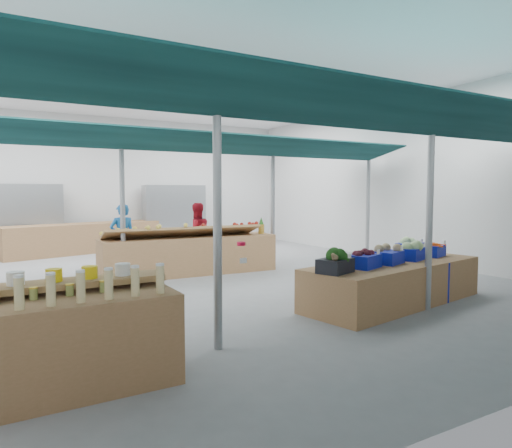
{
  "coord_description": "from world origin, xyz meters",
  "views": [
    {
      "loc": [
        -3.14,
        -8.67,
        1.79
      ],
      "look_at": [
        0.86,
        -1.6,
        1.22
      ],
      "focal_mm": 32.0,
      "sensor_mm": 36.0,
      "label": 1
    }
  ],
  "objects_px": {
    "veg_counter": "(394,283)",
    "vendor_right": "(197,234)",
    "crate_stack": "(428,282)",
    "bottle_shelf": "(67,339)",
    "vendor_left": "(122,237)",
    "fruit_counter": "(190,255)"
  },
  "relations": [
    {
      "from": "bottle_shelf",
      "to": "vendor_right",
      "type": "xyz_separation_m",
      "value": [
        3.72,
        6.08,
        0.3
      ]
    },
    {
      "from": "bottle_shelf",
      "to": "vendor_right",
      "type": "distance_m",
      "value": 7.13
    },
    {
      "from": "bottle_shelf",
      "to": "vendor_left",
      "type": "height_order",
      "value": "vendor_left"
    },
    {
      "from": "bottle_shelf",
      "to": "veg_counter",
      "type": "bearing_deg",
      "value": 8.54
    },
    {
      "from": "fruit_counter",
      "to": "vendor_right",
      "type": "height_order",
      "value": "vendor_right"
    },
    {
      "from": "crate_stack",
      "to": "vendor_right",
      "type": "xyz_separation_m",
      "value": [
        -1.83,
        5.44,
        0.44
      ]
    },
    {
      "from": "fruit_counter",
      "to": "crate_stack",
      "type": "bearing_deg",
      "value": -59.13
    },
    {
      "from": "bottle_shelf",
      "to": "crate_stack",
      "type": "height_order",
      "value": "bottle_shelf"
    },
    {
      "from": "vendor_right",
      "to": "fruit_counter",
      "type": "bearing_deg",
      "value": 63.03
    },
    {
      "from": "veg_counter",
      "to": "vendor_right",
      "type": "xyz_separation_m",
      "value": [
        -1.29,
        5.23,
        0.43
      ]
    },
    {
      "from": "fruit_counter",
      "to": "vendor_left",
      "type": "distance_m",
      "value": 1.67
    },
    {
      "from": "vendor_left",
      "to": "fruit_counter",
      "type": "bearing_deg",
      "value": 139.13
    },
    {
      "from": "bottle_shelf",
      "to": "crate_stack",
      "type": "relative_size",
      "value": 2.94
    },
    {
      "from": "bottle_shelf",
      "to": "vendor_left",
      "type": "xyz_separation_m",
      "value": [
        1.92,
        6.08,
        0.3
      ]
    },
    {
      "from": "bottle_shelf",
      "to": "veg_counter",
      "type": "height_order",
      "value": "bottle_shelf"
    },
    {
      "from": "bottle_shelf",
      "to": "veg_counter",
      "type": "xyz_separation_m",
      "value": [
        5.02,
        0.85,
        -0.13
      ]
    },
    {
      "from": "vendor_left",
      "to": "vendor_right",
      "type": "xyz_separation_m",
      "value": [
        1.8,
        0.0,
        0.0
      ]
    },
    {
      "from": "fruit_counter",
      "to": "vendor_left",
      "type": "height_order",
      "value": "vendor_left"
    },
    {
      "from": "crate_stack",
      "to": "bottle_shelf",
      "type": "bearing_deg",
      "value": -173.46
    },
    {
      "from": "vendor_right",
      "to": "crate_stack",
      "type": "bearing_deg",
      "value": 110.22
    },
    {
      "from": "veg_counter",
      "to": "crate_stack",
      "type": "relative_size",
      "value": 5.2
    },
    {
      "from": "crate_stack",
      "to": "vendor_left",
      "type": "xyz_separation_m",
      "value": [
        -3.63,
        5.44,
        0.44
      ]
    }
  ]
}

